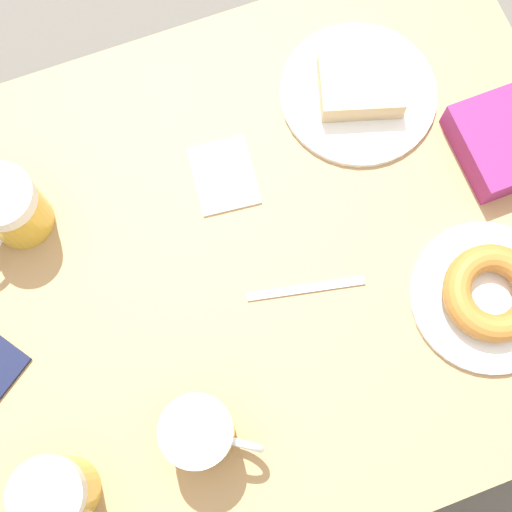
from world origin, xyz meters
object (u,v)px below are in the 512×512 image
Objects in this scene: beer_mug_left at (10,209)px; beer_mug_center at (201,433)px; plate_with_donut at (491,294)px; fork at (306,289)px; beer_mug_right at (58,494)px; blue_pouch at (502,142)px; plate_with_cake at (359,90)px; napkin_folded at (226,175)px.

beer_mug_left and beer_mug_center have the same top height.
plate_with_donut is 0.26m from fork.
plate_with_donut reaches higher than fork.
beer_mug_right reaches higher than blue_pouch.
fork is 0.37m from blue_pouch.
fork is (0.14, -0.21, -0.06)m from beer_mug_center.
plate_with_donut is 0.45m from beer_mug_center.
plate_with_cake is 0.23m from blue_pouch.
plate_with_cake is 1.43× the size of fork.
blue_pouch is at bearing -71.44° from beer_mug_right.
napkin_folded is 0.21m from fork.
beer_mug_right is at bearing 108.56° from blue_pouch.
plate_with_cake is 0.72m from beer_mug_right.
beer_mug_right is at bearing 110.50° from fork.
blue_pouch reaches higher than napkin_folded.
beer_mug_right is at bearing 173.73° from beer_mug_left.
beer_mug_left is 0.98× the size of napkin_folded.
beer_mug_left is 0.72m from blue_pouch.
plate_with_cake is at bearing 7.87° from plate_with_donut.
blue_pouch is (-0.10, -0.40, 0.02)m from napkin_folded.
fork is 1.15× the size of blue_pouch.
plate_with_donut is 0.69m from beer_mug_left.
beer_mug_left is 0.43m from fork.
plate_with_donut is (-0.36, -0.05, 0.00)m from plate_with_cake.
beer_mug_left reaches higher than blue_pouch.
beer_mug_left is 0.96× the size of beer_mug_right.
fork is at bearing 144.13° from plate_with_cake.
beer_mug_left reaches higher than plate_with_donut.
beer_mug_left and beer_mug_right have the same top height.
blue_pouch reaches higher than plate_with_cake.
fork is at bearing -166.38° from napkin_folded.
blue_pouch is (0.10, -0.35, 0.02)m from fork.
beer_mug_center is 0.19m from beer_mug_right.
napkin_folded is 0.42m from blue_pouch.
plate_with_donut is at bearing -85.75° from beer_mug_right.
beer_mug_right reaches higher than fork.
plate_with_donut and blue_pouch have the same top height.
fork is at bearing -124.08° from beer_mug_left.
beer_mug_center is (-0.40, 0.39, 0.04)m from plate_with_cake.
plate_with_cake is 0.57m from beer_mug_center.
blue_pouch is at bearing -101.02° from beer_mug_left.
plate_with_cake is 1.09× the size of plate_with_donut.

